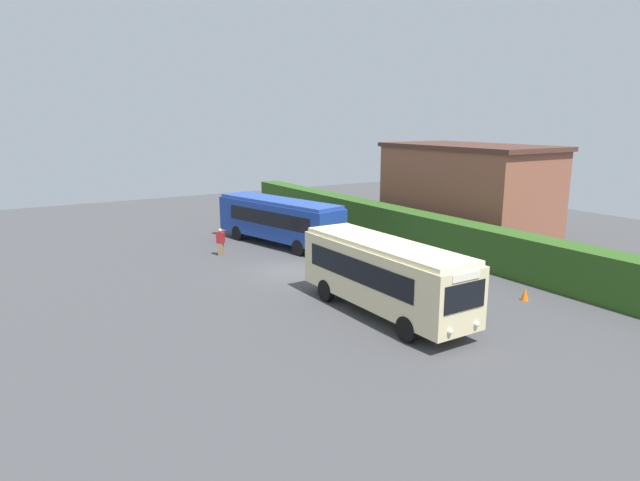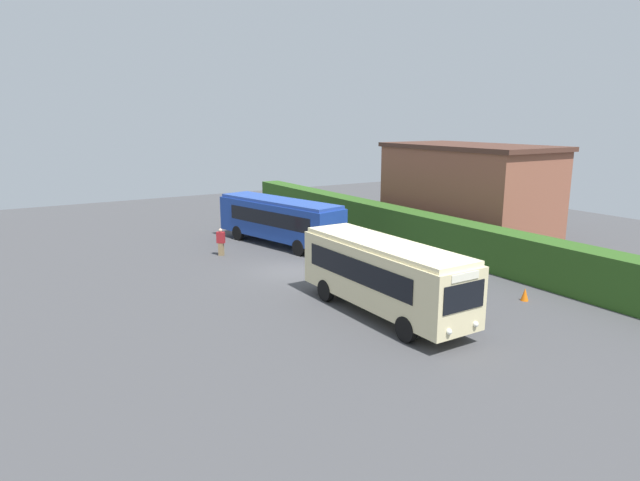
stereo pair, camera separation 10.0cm
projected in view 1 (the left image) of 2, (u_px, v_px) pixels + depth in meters
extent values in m
plane|color=#424244|center=(292.00, 271.00, 30.03)|extent=(64.00, 64.00, 0.00)
cube|color=navy|center=(279.00, 220.00, 35.83)|extent=(10.26, 4.60, 2.29)
cube|color=#2747A0|center=(279.00, 201.00, 35.56)|extent=(9.93, 4.35, 0.20)
cube|color=black|center=(268.00, 218.00, 34.73)|extent=(7.59, 1.82, 0.92)
cube|color=black|center=(295.00, 214.00, 36.40)|extent=(7.59, 1.82, 0.92)
cube|color=black|center=(233.00, 207.00, 39.23)|extent=(0.49, 1.91, 0.96)
cube|color=silver|center=(233.00, 197.00, 39.07)|extent=(0.34, 1.29, 0.28)
cylinder|color=black|center=(238.00, 233.00, 37.48)|extent=(1.04, 0.50, 1.00)
cylinder|color=black|center=(262.00, 229.00, 38.98)|extent=(1.04, 0.50, 1.00)
cylinder|color=black|center=(299.00, 248.00, 33.21)|extent=(1.04, 0.50, 1.00)
cylinder|color=black|center=(324.00, 242.00, 34.71)|extent=(1.04, 0.50, 1.00)
sphere|color=silver|center=(226.00, 223.00, 39.02)|extent=(0.22, 0.22, 0.22)
sphere|color=silver|center=(241.00, 220.00, 39.92)|extent=(0.22, 0.22, 0.22)
cube|color=beige|center=(384.00, 275.00, 22.99)|extent=(9.00, 2.52, 2.43)
cube|color=#F8E8B2|center=(385.00, 244.00, 22.70)|extent=(8.73, 2.32, 0.20)
cube|color=black|center=(402.00, 262.00, 23.81)|extent=(7.00, 0.11, 0.97)
cube|color=black|center=(356.00, 271.00, 22.53)|extent=(7.00, 0.11, 0.97)
cube|color=black|center=(465.00, 297.00, 19.21)|extent=(0.06, 1.99, 1.02)
cube|color=silver|center=(466.00, 277.00, 19.05)|extent=(0.05, 1.34, 0.28)
cylinder|color=black|center=(450.00, 318.00, 21.55)|extent=(1.00, 0.29, 1.00)
cylinder|color=black|center=(407.00, 329.00, 20.39)|extent=(1.00, 0.29, 1.00)
cylinder|color=black|center=(365.00, 283.00, 26.14)|extent=(1.00, 0.29, 1.00)
cylinder|color=black|center=(326.00, 290.00, 24.97)|extent=(1.00, 0.29, 1.00)
sphere|color=silver|center=(476.00, 324.00, 19.80)|extent=(0.22, 0.22, 0.22)
sphere|color=silver|center=(450.00, 331.00, 19.11)|extent=(0.22, 0.22, 0.22)
cube|color=olive|center=(221.00, 249.00, 33.29)|extent=(0.38, 0.39, 0.78)
cube|color=maroon|center=(220.00, 238.00, 33.13)|extent=(0.52, 0.53, 0.69)
sphere|color=beige|center=(220.00, 230.00, 33.03)|extent=(0.22, 0.22, 0.22)
cube|color=maroon|center=(337.00, 243.00, 34.77)|extent=(0.39, 0.38, 0.82)
cube|color=silver|center=(337.00, 232.00, 34.60)|extent=(0.53, 0.51, 0.71)
sphere|color=beige|center=(337.00, 224.00, 34.50)|extent=(0.22, 0.22, 0.22)
cube|color=#334C8C|center=(475.00, 320.00, 21.59)|extent=(0.34, 0.35, 0.80)
cube|color=silver|center=(476.00, 302.00, 21.43)|extent=(0.43, 0.49, 0.70)
sphere|color=beige|center=(477.00, 291.00, 21.33)|extent=(0.22, 0.22, 0.22)
cube|color=#2C541C|center=(424.00, 232.00, 34.76)|extent=(44.00, 1.69, 2.28)
cube|color=brown|center=(466.00, 193.00, 38.33)|extent=(11.63, 6.28, 6.16)
cube|color=#4C2D23|center=(469.00, 147.00, 37.62)|extent=(12.10, 6.53, 0.30)
cone|color=orange|center=(525.00, 294.00, 25.07)|extent=(0.36, 0.36, 0.60)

